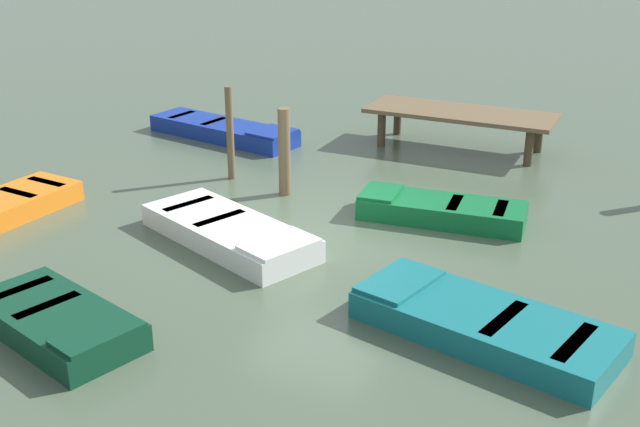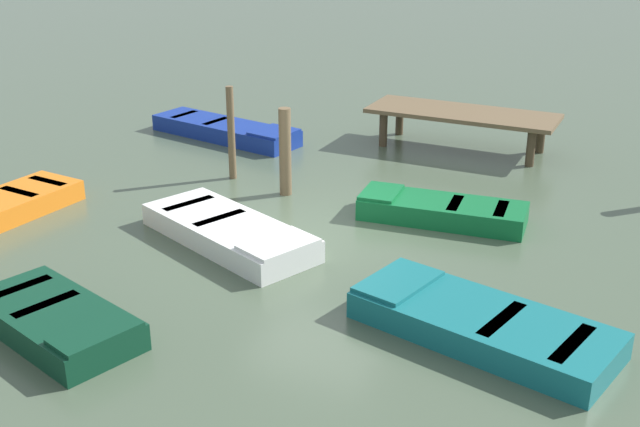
{
  "view_description": "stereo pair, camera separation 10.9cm",
  "coord_description": "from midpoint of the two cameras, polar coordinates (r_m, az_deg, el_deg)",
  "views": [
    {
      "loc": [
        5.31,
        -12.5,
        5.82
      ],
      "look_at": [
        0.0,
        0.0,
        0.35
      ],
      "focal_mm": 44.73,
      "sensor_mm": 36.0,
      "label": 1
    },
    {
      "loc": [
        5.41,
        -12.46,
        5.82
      ],
      "look_at": [
        0.0,
        0.0,
        0.35
      ],
      "focal_mm": 44.73,
      "sensor_mm": 36.0,
      "label": 2
    }
  ],
  "objects": [
    {
      "name": "rowboat_green",
      "position": [
        15.35,
        8.42,
        0.28
      ],
      "size": [
        3.19,
        1.3,
        0.46
      ],
      "rotation": [
        0.0,
        0.0,
        3.21
      ],
      "color": "#0F602D",
      "rests_on": "ground_plane"
    },
    {
      "name": "rowboat_white",
      "position": [
        14.29,
        -6.68,
        -1.32
      ],
      "size": [
        3.83,
        2.72,
        0.46
      ],
      "rotation": [
        0.0,
        0.0,
        5.86
      ],
      "color": "silver",
      "rests_on": "ground_plane"
    },
    {
      "name": "rowboat_orange",
      "position": [
        16.6,
        -21.5,
        0.61
      ],
      "size": [
        1.55,
        2.75,
        0.46
      ],
      "rotation": [
        0.0,
        0.0,
        4.59
      ],
      "color": "orange",
      "rests_on": "ground_plane"
    },
    {
      "name": "mooring_piling_center",
      "position": [
        16.31,
        -2.76,
        4.41
      ],
      "size": [
        0.25,
        0.25,
        1.83
      ],
      "primitive_type": "cylinder",
      "color": "brown",
      "rests_on": "ground_plane"
    },
    {
      "name": "dock_segment",
      "position": [
        19.65,
        9.85,
        6.89
      ],
      "size": [
        4.57,
        1.82,
        0.95
      ],
      "rotation": [
        0.0,
        0.0,
        -0.04
      ],
      "color": "brown",
      "rests_on": "ground_plane"
    },
    {
      "name": "rowboat_blue",
      "position": [
        20.54,
        -7.02,
        5.94
      ],
      "size": [
        4.27,
        1.98,
        0.46
      ],
      "rotation": [
        0.0,
        0.0,
        6.07
      ],
      "color": "navy",
      "rests_on": "ground_plane"
    },
    {
      "name": "mooring_piling_near_left",
      "position": [
        17.33,
        -6.63,
        5.72
      ],
      "size": [
        0.16,
        0.16,
        2.05
      ],
      "primitive_type": "cylinder",
      "color": "brown",
      "rests_on": "ground_plane"
    },
    {
      "name": "rowboat_dark_green",
      "position": [
        11.93,
        -18.54,
        -7.33
      ],
      "size": [
        3.0,
        2.11,
        0.46
      ],
      "rotation": [
        0.0,
        0.0,
        5.95
      ],
      "color": "#0C3823",
      "rests_on": "ground_plane"
    },
    {
      "name": "ground_plane",
      "position": [
        14.78,
        -0.21,
        -1.26
      ],
      "size": [
        80.0,
        80.0,
        0.0
      ],
      "primitive_type": "plane",
      "color": "#475642"
    },
    {
      "name": "rowboat_teal",
      "position": [
        11.52,
        11.3,
        -7.66
      ],
      "size": [
        3.94,
        2.42,
        0.46
      ],
      "rotation": [
        0.0,
        0.0,
        2.87
      ],
      "color": "#14666B",
      "rests_on": "ground_plane"
    }
  ]
}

